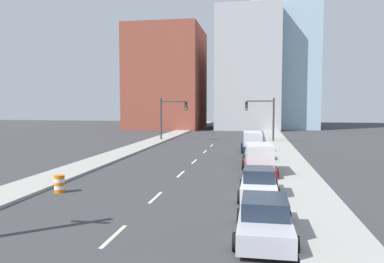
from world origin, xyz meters
name	(u,v)px	position (x,y,z in m)	size (l,w,h in m)	color
sidewalk_left	(166,137)	(-7.78, 48.36, 0.09)	(2.80, 96.71, 0.17)	#9E9B93
sidewalk_right	(276,138)	(7.78, 48.36, 0.09)	(2.80, 96.71, 0.17)	#9E9B93
lane_stripe_at_8m	(114,236)	(0.00, 8.33, 0.00)	(0.16, 2.40, 0.01)	beige
lane_stripe_at_14m	(156,197)	(0.00, 14.09, 0.00)	(0.16, 2.40, 0.01)	beige
lane_stripe_at_21m	(181,174)	(0.00, 20.64, 0.00)	(0.16, 2.40, 0.01)	beige
lane_stripe_at_26m	(194,161)	(0.00, 26.38, 0.00)	(0.16, 2.40, 0.01)	beige
lane_stripe_at_33m	(205,152)	(0.00, 33.11, 0.00)	(0.16, 2.40, 0.01)	beige
lane_stripe_at_39m	(212,145)	(0.00, 38.87, 0.00)	(0.16, 2.40, 0.01)	beige
building_brick_left	(167,79)	(-12.61, 69.43, 9.91)	(14.00, 16.00, 19.83)	brown
building_office_center	(249,72)	(3.49, 73.43, 11.45)	(12.00, 20.00, 22.91)	#A8A8AD
building_glass_right	(282,39)	(10.39, 77.43, 18.55)	(13.00, 20.00, 37.09)	#99B7CC
traffic_signal_left	(169,113)	(-6.27, 43.78, 3.61)	(3.68, 0.35, 5.61)	#38383D
traffic_signal_right	(265,114)	(6.18, 43.78, 3.61)	(3.68, 0.35, 5.61)	#38383D
traffic_barrel	(59,184)	(-5.44, 14.27, 0.47)	(0.56, 0.56, 0.95)	orange
sedan_silver	(264,219)	(5.39, 9.14, 0.66)	(2.12, 4.71, 1.46)	#B2B2BC
sedan_white	(259,184)	(5.23, 14.92, 0.69)	(2.03, 4.34, 1.53)	silver
box_truck_maroon	(259,160)	(5.30, 21.36, 1.00)	(2.46, 5.53, 2.10)	maroon
sedan_green	(256,153)	(5.11, 27.50, 0.67)	(2.16, 4.69, 1.46)	#1E6033
box_truck_navy	(252,142)	(4.74, 34.06, 0.95)	(2.50, 5.83, 2.01)	#141E47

